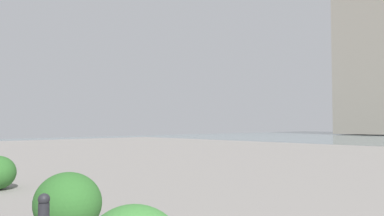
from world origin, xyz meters
The scene contains 1 object.
shrub_wide centered at (4.28, -1.13, 0.43)m, with size 1.01×0.91×0.86m.
Camera 1 is at (-0.68, 1.24, 1.52)m, focal length 34.76 mm.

